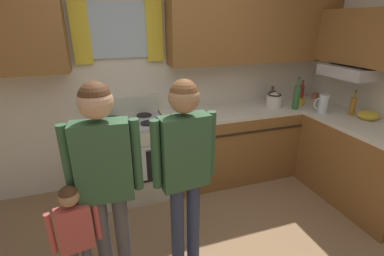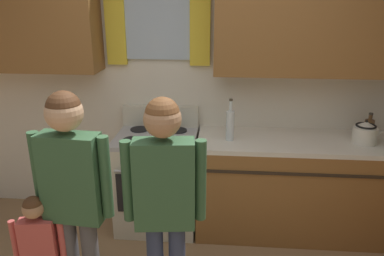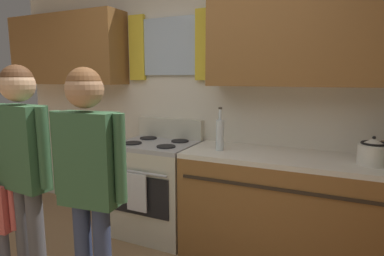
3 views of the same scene
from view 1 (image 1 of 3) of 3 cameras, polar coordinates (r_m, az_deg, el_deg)
The scene contains 16 objects.
back_wall_unit at distance 3.23m, azimuth -7.32°, elevation 14.12°, with size 4.60×0.42×2.60m.
kitchen_counter_run at distance 3.58m, azimuth 18.58°, elevation -3.99°, with size 2.26×1.86×0.90m.
stove_oven at distance 3.23m, azimuth -12.16°, elevation -5.81°, with size 0.72×0.67×1.10m.
bottle_sauce_red at distance 4.18m, azimuth 21.75°, elevation 7.10°, with size 0.06×0.06×0.25m.
bottle_oil_amber at distance 3.65m, azimuth 30.33°, elevation 3.99°, with size 0.06×0.06×0.29m.
bottle_tall_clear at distance 3.09m, azimuth -0.69°, elevation 4.89°, with size 0.07×0.07×0.37m.
bottle_squat_brown at distance 3.85m, azimuth 16.20°, elevation 6.39°, with size 0.08×0.08×0.21m.
bottle_wine_green at distance 3.58m, azimuth 20.80°, elevation 5.99°, with size 0.08×0.08×0.39m.
mug_mustard_yellow at distance 3.82m, azimuth 21.59°, elevation 5.13°, with size 0.12×0.08×0.09m.
cup_terracotta at distance 4.23m, azimuth 24.04°, elevation 6.16°, with size 0.11×0.07×0.08m.
stovetop_kettle at distance 3.62m, azimuth 16.65°, elevation 5.73°, with size 0.27×0.20×0.21m.
water_pitcher at distance 3.56m, azimuth 25.42°, elevation 4.53°, with size 0.19×0.11×0.22m.
mixing_bowl at distance 3.59m, azimuth 32.59°, elevation 2.24°, with size 0.22×0.22×0.10m.
adult_holding_child at distance 1.93m, azimuth -17.68°, elevation -8.18°, with size 0.49×0.22×1.59m.
adult_in_plaid at distance 2.00m, azimuth -1.51°, elevation -6.47°, with size 0.49×0.21×1.57m.
small_child at distance 2.11m, azimuth -22.92°, elevation -19.26°, with size 0.32×0.13×0.96m.
Camera 1 is at (-0.59, -1.33, 1.92)m, focal length 25.78 mm.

